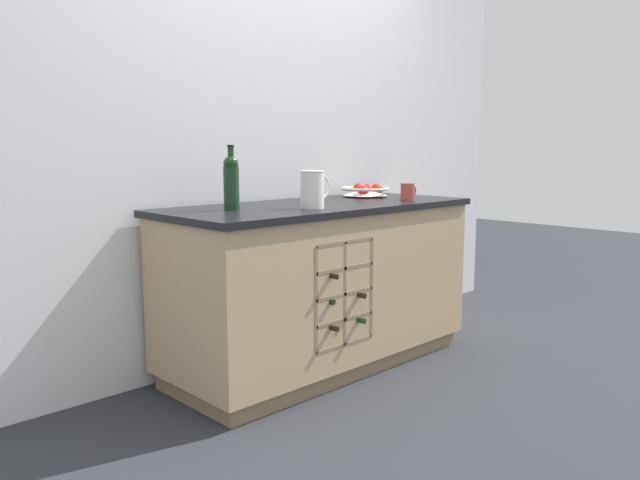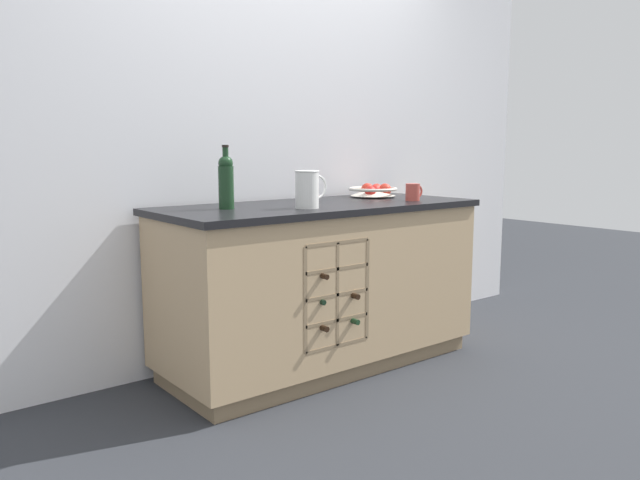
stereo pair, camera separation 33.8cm
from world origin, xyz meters
name	(u,v)px [view 2 (the right image)]	position (x,y,z in m)	size (l,w,h in m)	color
ground_plane	(320,364)	(0.00, 0.00, 0.00)	(14.00, 14.00, 0.00)	#2D3035
back_wall	(275,134)	(0.00, 0.42, 1.27)	(4.40, 0.06, 2.55)	white
kitchen_island	(320,284)	(0.00, 0.00, 0.46)	(1.79, 0.76, 0.90)	#8B7354
fruit_bowl	(373,191)	(0.53, 0.14, 0.94)	(0.30, 0.30, 0.08)	silver
white_pitcher	(308,188)	(-0.21, -0.16, 1.00)	(0.18, 0.12, 0.19)	white
ceramic_mug	(413,192)	(0.54, -0.18, 0.95)	(0.12, 0.08, 0.10)	#B7473D
standing_wine_bottle	(226,180)	(-0.54, 0.05, 1.04)	(0.08, 0.08, 0.31)	#19381E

